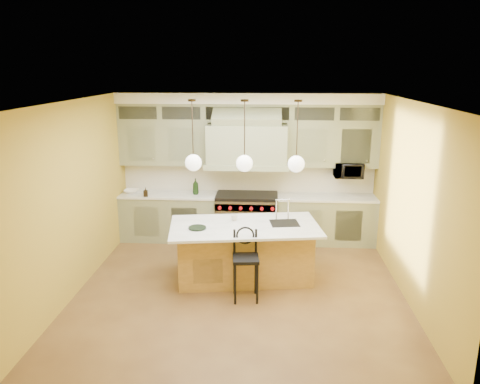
# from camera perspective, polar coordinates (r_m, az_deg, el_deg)

# --- Properties ---
(floor) EXTENTS (5.00, 5.00, 0.00)m
(floor) POSITION_cam_1_polar(r_m,az_deg,el_deg) (7.48, 0.01, -11.76)
(floor) COLOR #55381D
(floor) RESTS_ON ground
(ceiling) EXTENTS (5.00, 5.00, 0.00)m
(ceiling) POSITION_cam_1_polar(r_m,az_deg,el_deg) (6.69, 0.01, 11.00)
(ceiling) COLOR white
(ceiling) RESTS_ON wall_back
(wall_back) EXTENTS (5.00, 0.00, 5.00)m
(wall_back) POSITION_cam_1_polar(r_m,az_deg,el_deg) (9.37, 0.96, 3.19)
(wall_back) COLOR #B09230
(wall_back) RESTS_ON ground
(wall_front) EXTENTS (5.00, 0.00, 5.00)m
(wall_front) POSITION_cam_1_polar(r_m,az_deg,el_deg) (4.60, -1.97, -9.62)
(wall_front) COLOR #B09230
(wall_front) RESTS_ON ground
(wall_left) EXTENTS (0.00, 5.00, 5.00)m
(wall_left) POSITION_cam_1_polar(r_m,az_deg,el_deg) (7.52, -19.37, -0.63)
(wall_left) COLOR #B09230
(wall_left) RESTS_ON ground
(wall_right) EXTENTS (0.00, 5.00, 5.00)m
(wall_right) POSITION_cam_1_polar(r_m,az_deg,el_deg) (7.24, 20.18, -1.30)
(wall_right) COLOR #B09230
(wall_right) RESTS_ON ground
(back_cabinetry) EXTENTS (5.00, 0.77, 2.90)m
(back_cabinetry) POSITION_cam_1_polar(r_m,az_deg,el_deg) (9.11, 0.89, 2.73)
(back_cabinetry) COLOR gray
(back_cabinetry) RESTS_ON floor
(range) EXTENTS (1.20, 0.74, 0.96)m
(range) POSITION_cam_1_polar(r_m,az_deg,el_deg) (9.27, 0.84, -3.10)
(range) COLOR silver
(range) RESTS_ON floor
(kitchen_island) EXTENTS (2.52, 1.58, 1.35)m
(kitchen_island) POSITION_cam_1_polar(r_m,az_deg,el_deg) (7.69, 0.56, -7.12)
(kitchen_island) COLOR olive
(kitchen_island) RESTS_ON floor
(counter_stool) EXTENTS (0.42, 0.42, 1.09)m
(counter_stool) POSITION_cam_1_polar(r_m,az_deg,el_deg) (6.96, 0.69, -8.26)
(counter_stool) COLOR black
(counter_stool) RESTS_ON floor
(microwave) EXTENTS (0.54, 0.37, 0.30)m
(microwave) POSITION_cam_1_polar(r_m,az_deg,el_deg) (9.24, 13.07, 2.64)
(microwave) COLOR black
(microwave) RESTS_ON back_cabinetry
(oil_bottle_a) EXTENTS (0.12, 0.12, 0.32)m
(oil_bottle_a) POSITION_cam_1_polar(r_m,az_deg,el_deg) (9.22, -5.44, 0.68)
(oil_bottle_a) COLOR black
(oil_bottle_a) RESTS_ON back_cabinetry
(oil_bottle_b) EXTENTS (0.09, 0.09, 0.18)m
(oil_bottle_b) POSITION_cam_1_polar(r_m,az_deg,el_deg) (9.21, -11.43, -0.01)
(oil_bottle_b) COLOR black
(oil_bottle_b) RESTS_ON back_cabinetry
(fruit_bowl) EXTENTS (0.29, 0.29, 0.07)m
(fruit_bowl) POSITION_cam_1_polar(r_m,az_deg,el_deg) (9.53, -13.10, 0.07)
(fruit_bowl) COLOR white
(fruit_bowl) RESTS_ON back_cabinetry
(cup) EXTENTS (0.11, 0.11, 0.10)m
(cup) POSITION_cam_1_polar(r_m,az_deg,el_deg) (7.69, -0.73, -3.16)
(cup) COLOR beige
(cup) RESTS_ON kitchen_island
(pendant_left) EXTENTS (0.26, 0.26, 1.11)m
(pendant_left) POSITION_cam_1_polar(r_m,az_deg,el_deg) (7.35, -5.71, 3.80)
(pendant_left) COLOR #2D2319
(pendant_left) RESTS_ON ceiling
(pendant_center) EXTENTS (0.26, 0.26, 1.11)m
(pendant_center) POSITION_cam_1_polar(r_m,az_deg,el_deg) (7.26, 0.55, 3.75)
(pendant_center) COLOR #2D2319
(pendant_center) RESTS_ON ceiling
(pendant_right) EXTENTS (0.26, 0.26, 1.11)m
(pendant_right) POSITION_cam_1_polar(r_m,az_deg,el_deg) (7.26, 6.87, 3.64)
(pendant_right) COLOR #2D2319
(pendant_right) RESTS_ON ceiling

